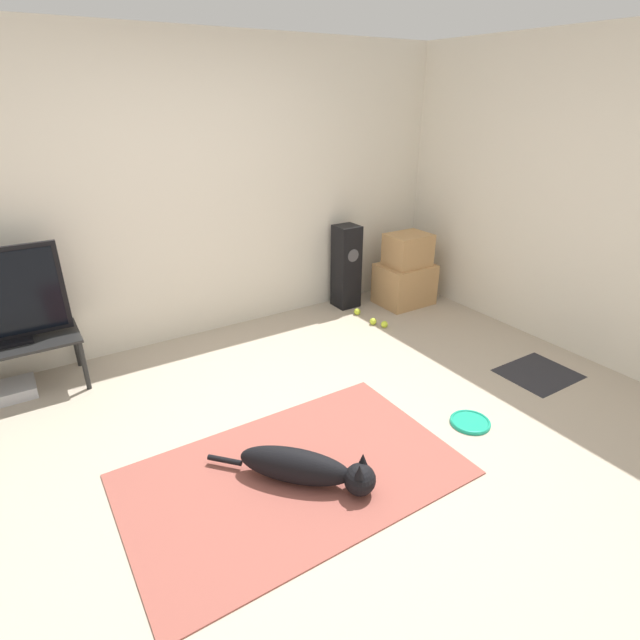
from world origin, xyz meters
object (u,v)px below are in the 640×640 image
Objects in this scene: frisbee at (470,422)px; tv_stand at (11,349)px; cardboard_box_upper at (408,250)px; tennis_ball_near_speaker at (373,321)px; dog at (307,468)px; tennis_ball_loose_on_carpet at (357,312)px; tennis_ball_by_boxes at (384,324)px; floor_speaker at (346,267)px; game_console at (10,391)px; cardboard_box_lower at (404,284)px.

tv_stand reaches higher than frisbee.
cardboard_box_upper reaches higher than tv_stand.
tennis_ball_near_speaker is (3.00, -0.46, -0.34)m from tv_stand.
tennis_ball_near_speaker is (1.68, 1.53, -0.08)m from dog.
dog is 2.28m from tennis_ball_near_speaker.
frisbee is 1.97m from tennis_ball_loose_on_carpet.
tennis_ball_by_boxes is at bearing -10.63° from tv_stand.
tennis_ball_by_boxes is at bearing -90.26° from floor_speaker.
tennis_ball_near_speaker is 3.12m from game_console.
cardboard_box_upper is 3.64m from tv_stand.
cardboard_box_lower reaches higher than game_console.
tennis_ball_loose_on_carpet is at bearing -98.96° from floor_speaker.
dog reaches higher than game_console.
cardboard_box_lower is at bearing 23.50° from tennis_ball_near_speaker.
tennis_ball_loose_on_carpet is at bearing 95.86° from tennis_ball_by_boxes.
tennis_ball_loose_on_carpet is at bearing 179.46° from cardboard_box_lower.
tv_stand is 14.04× the size of tennis_ball_loose_on_carpet.
tennis_ball_near_speaker is 1.00× the size of tennis_ball_loose_on_carpet.
tennis_ball_by_boxes is 0.12m from tennis_ball_near_speaker.
cardboard_box_lower is at bearing -26.00° from floor_speaker.
cardboard_box_upper reaches higher than tennis_ball_by_boxes.
dog is 0.92× the size of floor_speaker.
floor_speaker is at bearing 1.68° from tv_stand.
tennis_ball_by_boxes is at bearing -84.14° from tennis_ball_loose_on_carpet.
frisbee is 0.79× the size of game_console.
cardboard_box_lower is 0.71m from tennis_ball_by_boxes.
cardboard_box_upper is at bearing 32.73° from tennis_ball_by_boxes.
tv_stand is 14.04× the size of tennis_ball_by_boxes.
tv_stand is 14.04× the size of tennis_ball_near_speaker.
cardboard_box_lower is at bearing 38.06° from dog.
tennis_ball_near_speaker is (-0.05, 0.11, 0.00)m from tennis_ball_by_boxes.
cardboard_box_upper is at bearing -27.19° from floor_speaker.
tennis_ball_near_speaker is at bearing 114.09° from tennis_ball_by_boxes.
cardboard_box_upper reaches higher than tennis_ball_loose_on_carpet.
cardboard_box_upper reaches higher than cardboard_box_lower.
frisbee is 0.30× the size of tv_stand.
tennis_ball_by_boxes is (3.05, -0.57, -0.34)m from tv_stand.
frisbee is 1.69m from tennis_ball_near_speaker.
cardboard_box_upper is 6.51× the size of tennis_ball_near_speaker.
tennis_ball_near_speaker is at bearing 42.38° from dog.
cardboard_box_upper is at bearing 22.34° from tennis_ball_near_speaker.
floor_speaker reaches higher than cardboard_box_upper.
tennis_ball_by_boxes is (1.73, 1.42, -0.08)m from dog.
cardboard_box_lower is at bearing -0.54° from tennis_ball_loose_on_carpet.
tennis_ball_by_boxes is 1.00× the size of tennis_ball_near_speaker.
tennis_ball_near_speaker is at bearing -8.30° from game_console.
cardboard_box_upper reaches higher than dog.
tennis_ball_by_boxes is at bearing 72.47° from frisbee.
game_console is (-3.71, 0.18, -0.17)m from cardboard_box_lower.
cardboard_box_lower is at bearing -2.98° from tv_stand.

